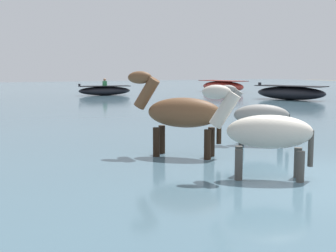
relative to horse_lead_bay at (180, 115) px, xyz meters
The scene contains 7 objects.
water_surface 7.15m from the horse_lead_bay, 80.19° to the left, with size 90.00×90.00×0.43m, color #476675.
horse_lead_bay is the anchor object (origin of this frame).
horse_trailing_grey 2.33m from the horse_lead_bay, ahead, with size 1.44×1.27×1.78m.
horse_flank_pinto 2.28m from the horse_lead_bay, 83.77° to the right, with size 1.58×1.30×1.91m.
boat_near_starboard 21.17m from the horse_lead_bay, 73.72° to the left, with size 3.48×1.55×1.10m.
boat_far_inshore 24.98m from the horse_lead_bay, 53.24° to the left, with size 2.06×4.17×0.85m.
boat_mid_outer 17.71m from the horse_lead_bay, 40.19° to the left, with size 2.77×4.20×0.92m.
Camera 1 is at (-5.68, -4.84, 2.17)m, focal length 49.27 mm.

